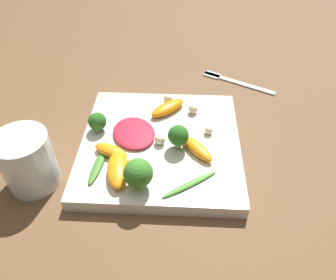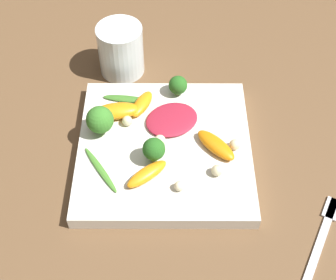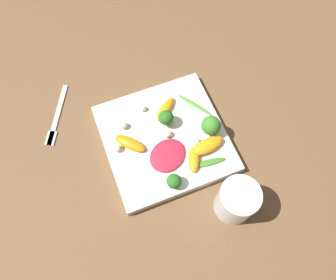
{
  "view_description": "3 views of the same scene",
  "coord_description": "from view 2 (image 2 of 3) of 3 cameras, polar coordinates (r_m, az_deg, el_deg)",
  "views": [
    {
      "loc": [
        0.03,
        -0.4,
        0.41
      ],
      "look_at": [
        0.01,
        -0.02,
        0.04
      ],
      "focal_mm": 35.0,
      "sensor_mm": 36.0,
      "label": 1
    },
    {
      "loc": [
        0.45,
        0.01,
        0.59
      ],
      "look_at": [
        0.01,
        0.01,
        0.04
      ],
      "focal_mm": 50.0,
      "sensor_mm": 36.0,
      "label": 2
    },
    {
      "loc": [
        -0.29,
        0.11,
        0.69
      ],
      "look_at": [
        -0.02,
        -0.0,
        0.04
      ],
      "focal_mm": 35.0,
      "sensor_mm": 36.0,
      "label": 3
    }
  ],
  "objects": [
    {
      "name": "ground_plane",
      "position": [
        0.74,
        -0.42,
        -1.64
      ],
      "size": [
        2.4,
        2.4,
        0.0
      ],
      "primitive_type": "plane",
      "color": "brown"
    },
    {
      "name": "plate",
      "position": [
        0.73,
        -0.42,
        -1.08
      ],
      "size": [
        0.27,
        0.27,
        0.02
      ],
      "color": "silver",
      "rests_on": "ground_plane"
    },
    {
      "name": "drinking_glass",
      "position": [
        0.85,
        -5.77,
        10.87
      ],
      "size": [
        0.08,
        0.08,
        0.09
      ],
      "color": "silver",
      "rests_on": "ground_plane"
    },
    {
      "name": "fork",
      "position": [
        0.7,
        18.41,
        -10.72
      ],
      "size": [
        0.15,
        0.09,
        0.01
      ],
      "color": "silver",
      "rests_on": "ground_plane"
    },
    {
      "name": "radicchio_leaf_0",
      "position": [
        0.75,
        0.46,
        2.52
      ],
      "size": [
        0.1,
        0.11,
        0.01
      ],
      "color": "maroon",
      "rests_on": "plate"
    },
    {
      "name": "orange_segment_0",
      "position": [
        0.77,
        -3.2,
        4.41
      ],
      "size": [
        0.06,
        0.05,
        0.02
      ],
      "color": "orange",
      "rests_on": "plate"
    },
    {
      "name": "orange_segment_1",
      "position": [
        0.68,
        -2.59,
        -4.15
      ],
      "size": [
        0.06,
        0.07,
        0.02
      ],
      "color": "orange",
      "rests_on": "plate"
    },
    {
      "name": "orange_segment_2",
      "position": [
        0.71,
        5.85,
        -0.62
      ],
      "size": [
        0.07,
        0.07,
        0.02
      ],
      "color": "orange",
      "rests_on": "plate"
    },
    {
      "name": "orange_segment_3",
      "position": [
        0.76,
        -6.3,
        3.54
      ],
      "size": [
        0.04,
        0.08,
        0.02
      ],
      "color": "orange",
      "rests_on": "plate"
    },
    {
      "name": "broccoli_floret_0",
      "position": [
        0.68,
        -1.73,
        -1.15
      ],
      "size": [
        0.03,
        0.03,
        0.04
      ],
      "color": "#7A9E51",
      "rests_on": "plate"
    },
    {
      "name": "broccoli_floret_1",
      "position": [
        0.78,
        1.22,
        6.68
      ],
      "size": [
        0.03,
        0.03,
        0.03
      ],
      "color": "#84AD5B",
      "rests_on": "plate"
    },
    {
      "name": "broccoli_floret_2",
      "position": [
        0.72,
        -8.3,
        2.44
      ],
      "size": [
        0.04,
        0.04,
        0.05
      ],
      "color": "#84AD5B",
      "rests_on": "plate"
    },
    {
      "name": "arugula_sprig_0",
      "position": [
        0.78,
        -5.0,
        5.01
      ],
      "size": [
        0.02,
        0.08,
        0.01
      ],
      "color": "#3D7528",
      "rests_on": "plate"
    },
    {
      "name": "arugula_sprig_1",
      "position": [
        0.7,
        -8.23,
        -3.59
      ],
      "size": [
        0.09,
        0.06,
        0.0
      ],
      "color": "#47842D",
      "rests_on": "plate"
    },
    {
      "name": "macadamia_nut_0",
      "position": [
        0.71,
        -1.01,
        -0.18
      ],
      "size": [
        0.02,
        0.02,
        0.02
      ],
      "color": "beige",
      "rests_on": "plate"
    },
    {
      "name": "macadamia_nut_1",
      "position": [
        0.69,
        5.99,
        -3.72
      ],
      "size": [
        0.02,
        0.02,
        0.02
      ],
      "color": "beige",
      "rests_on": "plate"
    },
    {
      "name": "macadamia_nut_2",
      "position": [
        0.74,
        -4.99,
        2.34
      ],
      "size": [
        0.02,
        0.02,
        0.02
      ],
      "color": "beige",
      "rests_on": "plate"
    },
    {
      "name": "macadamia_nut_3",
      "position": [
        0.67,
        1.38,
        -5.64
      ],
      "size": [
        0.02,
        0.02,
        0.02
      ],
      "color": "beige",
      "rests_on": "plate"
    },
    {
      "name": "macadamia_nut_4",
      "position": [
        0.72,
        8.15,
        -0.56
      ],
      "size": [
        0.02,
        0.02,
        0.02
      ],
      "color": "beige",
      "rests_on": "plate"
    }
  ]
}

